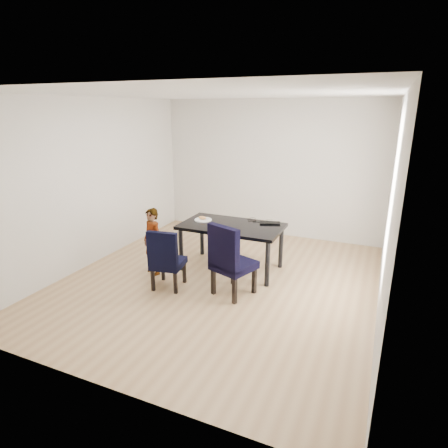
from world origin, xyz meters
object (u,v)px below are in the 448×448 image
at_px(child, 152,242).
at_px(dining_table, 231,247).
at_px(chair_left, 168,258).
at_px(laptop, 270,222).
at_px(plate, 203,220).
at_px(chair_right, 234,259).

bearing_deg(child, dining_table, 55.34).
height_order(dining_table, chair_left, chair_left).
height_order(chair_left, laptop, chair_left).
bearing_deg(laptop, child, 12.56).
bearing_deg(plate, chair_left, -93.64).
bearing_deg(laptop, chair_left, 29.92).
bearing_deg(chair_right, chair_left, -149.62).
distance_m(chair_right, plate, 1.24).
relative_size(chair_right, plate, 3.68).
height_order(chair_left, child, child).
relative_size(chair_left, plate, 3.17).
height_order(chair_right, plate, chair_right).
bearing_deg(laptop, plate, -3.70).
xyz_separation_m(child, plate, (0.54, 0.70, 0.23)).
relative_size(dining_table, chair_right, 1.53).
distance_m(dining_table, plate, 0.65).
distance_m(chair_left, child, 0.57).
bearing_deg(chair_right, plate, 156.59).
xyz_separation_m(plate, laptop, (1.05, 0.30, 0.00)).
bearing_deg(child, plate, 76.45).
distance_m(chair_left, plate, 1.06).
relative_size(child, laptop, 3.24).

